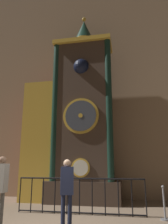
{
  "coord_description": "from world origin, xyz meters",
  "views": [
    {
      "loc": [
        1.97,
        -5.67,
        1.59
      ],
      "look_at": [
        0.05,
        4.14,
        4.0
      ],
      "focal_mm": 35.0,
      "sensor_mm": 36.0,
      "label": 1
    }
  ],
  "objects_px": {
    "clock_tower": "(74,120)",
    "visitor_far": "(67,186)",
    "visitor_near": "(0,184)",
    "stanchion_post": "(165,209)"
  },
  "relations": [
    {
      "from": "stanchion_post",
      "to": "clock_tower",
      "type": "bearing_deg",
      "value": 143.85
    },
    {
      "from": "visitor_near",
      "to": "visitor_far",
      "type": "bearing_deg",
      "value": 13.64
    },
    {
      "from": "visitor_far",
      "to": "clock_tower",
      "type": "bearing_deg",
      "value": 83.95
    },
    {
      "from": "clock_tower",
      "to": "visitor_near",
      "type": "height_order",
      "value": "clock_tower"
    },
    {
      "from": "visitor_far",
      "to": "stanchion_post",
      "type": "bearing_deg",
      "value": 11.61
    },
    {
      "from": "clock_tower",
      "to": "visitor_far",
      "type": "bearing_deg",
      "value": -78.56
    },
    {
      "from": "visitor_near",
      "to": "stanchion_post",
      "type": "xyz_separation_m",
      "value": [
        4.41,
        1.67,
        -0.78
      ]
    },
    {
      "from": "visitor_near",
      "to": "stanchion_post",
      "type": "relative_size",
      "value": 1.85
    },
    {
      "from": "visitor_far",
      "to": "stanchion_post",
      "type": "relative_size",
      "value": 1.77
    },
    {
      "from": "stanchion_post",
      "to": "visitor_near",
      "type": "bearing_deg",
      "value": -159.26
    }
  ]
}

